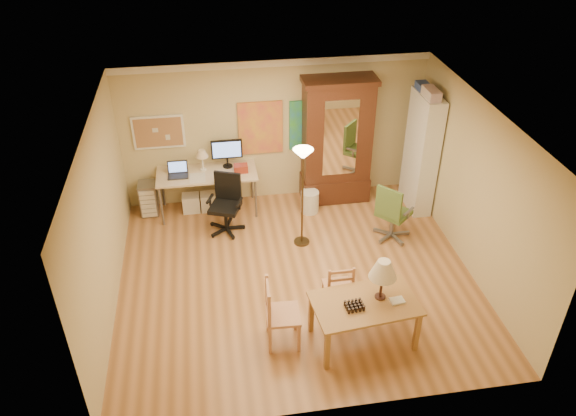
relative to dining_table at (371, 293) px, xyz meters
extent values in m
plane|color=#905D33|center=(-0.74, 1.43, -0.82)|extent=(5.50, 5.50, 0.00)
cube|color=white|center=(-0.74, 3.89, 1.82)|extent=(5.50, 0.08, 0.12)
cube|color=#9E6C4A|center=(-2.79, 3.90, 0.68)|extent=(0.90, 0.04, 0.62)
cube|color=gold|center=(-0.99, 3.90, 0.63)|extent=(0.80, 0.04, 1.00)
cube|color=teal|center=(-0.09, 3.90, 0.63)|extent=(0.75, 0.04, 0.95)
cube|color=olive|center=(-0.08, -0.02, -0.15)|extent=(1.46, 0.97, 0.04)
cube|color=olive|center=(-0.67, -0.43, -0.49)|extent=(0.07, 0.07, 0.65)
cube|color=olive|center=(0.58, -0.31, -0.49)|extent=(0.07, 0.07, 0.65)
cube|color=olive|center=(-0.74, 0.26, -0.49)|extent=(0.07, 0.07, 0.65)
cube|color=olive|center=(0.50, 0.39, -0.49)|extent=(0.07, 0.07, 0.65)
cylinder|color=black|center=(0.14, 0.05, -0.12)|extent=(0.15, 0.15, 0.02)
cylinder|color=black|center=(0.14, 0.05, 0.05)|extent=(0.04, 0.04, 0.37)
cone|color=beige|center=(0.14, 0.05, 0.35)|extent=(0.37, 0.37, 0.26)
cube|color=beige|center=(0.34, -0.07, -0.12)|extent=(0.20, 0.16, 0.03)
cube|color=black|center=(-0.25, -0.10, -0.09)|extent=(0.28, 0.23, 0.07)
cube|color=tan|center=(-0.28, 0.65, -0.42)|extent=(0.40, 0.38, 0.04)
cube|color=tan|center=(-0.11, 0.82, -0.63)|extent=(0.04, 0.04, 0.39)
cube|color=tan|center=(-0.45, 0.81, -0.63)|extent=(0.04, 0.04, 0.39)
cube|color=tan|center=(-0.11, 0.49, -0.63)|extent=(0.04, 0.04, 0.39)
cube|color=tan|center=(-0.45, 0.49, -0.63)|extent=(0.04, 0.04, 0.39)
cube|color=tan|center=(-0.11, 0.49, -0.19)|extent=(0.04, 0.04, 0.45)
cube|color=tan|center=(-0.45, 0.49, -0.19)|extent=(0.04, 0.04, 0.45)
cube|color=tan|center=(-0.28, 0.49, -0.14)|extent=(0.34, 0.03, 0.05)
cube|color=tan|center=(-1.15, 0.13, -0.34)|extent=(0.47, 0.49, 0.04)
cube|color=tan|center=(-0.97, -0.08, -0.59)|extent=(0.04, 0.04, 0.46)
cube|color=tan|center=(-0.95, 0.32, -0.59)|extent=(0.04, 0.04, 0.46)
cube|color=tan|center=(-1.36, -0.06, -0.59)|extent=(0.04, 0.04, 0.46)
cube|color=tan|center=(-1.34, 0.34, -0.59)|extent=(0.04, 0.04, 0.46)
cube|color=tan|center=(-1.36, -0.06, -0.07)|extent=(0.04, 0.04, 0.54)
cube|color=tan|center=(-1.34, 0.34, -0.07)|extent=(0.04, 0.04, 0.54)
cube|color=tan|center=(-1.35, 0.14, -0.02)|extent=(0.05, 0.41, 0.05)
cylinder|color=#3E2E19|center=(-0.51, 2.32, -0.81)|extent=(0.27, 0.27, 0.03)
cylinder|color=#3E2E19|center=(-0.51, 2.32, 0.04)|extent=(0.03, 0.03, 1.68)
cone|color=#FFE0A5|center=(-0.51, 2.32, 0.90)|extent=(0.32, 0.32, 0.13)
cube|color=beige|center=(-2.02, 3.55, -0.03)|extent=(1.78, 0.78, 0.03)
cylinder|color=slate|center=(-2.86, 3.22, -0.43)|extent=(0.04, 0.04, 0.78)
cylinder|color=slate|center=(-1.19, 3.22, -0.43)|extent=(0.04, 0.04, 0.78)
cylinder|color=slate|center=(-2.86, 3.89, -0.43)|extent=(0.04, 0.04, 0.78)
cylinder|color=slate|center=(-1.19, 3.89, -0.43)|extent=(0.04, 0.04, 0.78)
cube|color=black|center=(-2.52, 3.50, 0.00)|extent=(0.36, 0.24, 0.02)
cube|color=black|center=(-2.52, 3.68, 0.12)|extent=(0.36, 0.06, 0.23)
cube|color=black|center=(-1.63, 3.72, 0.35)|extent=(0.56, 0.04, 0.36)
cone|color=beige|center=(-2.08, 3.67, 0.32)|extent=(0.22, 0.22, 0.13)
cube|color=beige|center=(-2.19, 3.39, -0.01)|extent=(0.28, 0.36, 0.01)
cube|color=maroon|center=(-1.41, 3.50, 0.06)|extent=(0.24, 0.18, 0.13)
cube|color=white|center=(-2.36, 3.61, -0.65)|extent=(0.31, 0.27, 0.33)
cube|color=white|center=(-2.02, 3.61, -0.65)|extent=(0.31, 0.27, 0.33)
cube|color=silver|center=(-1.69, 3.61, -0.65)|extent=(0.31, 0.27, 0.33)
cylinder|color=black|center=(-1.76, 2.87, -0.57)|extent=(0.06, 0.06, 0.41)
cube|color=black|center=(-1.76, 2.87, -0.33)|extent=(0.62, 0.61, 0.07)
cube|color=black|center=(-1.68, 3.08, -0.03)|extent=(0.45, 0.22, 0.53)
cube|color=black|center=(-2.00, 2.96, -0.19)|extent=(0.15, 0.30, 0.03)
cube|color=black|center=(-1.51, 2.77, -0.19)|extent=(0.15, 0.30, 0.03)
cylinder|color=slate|center=(1.06, 2.24, -0.57)|extent=(0.06, 0.06, 0.41)
cube|color=#4E682F|center=(1.06, 2.24, -0.33)|extent=(0.68, 0.68, 0.07)
cube|color=#4E682F|center=(0.89, 2.10, -0.02)|extent=(0.35, 0.39, 0.53)
cube|color=slate|center=(1.24, 2.05, -0.19)|extent=(0.26, 0.23, 0.03)
cube|color=slate|center=(0.89, 2.44, -0.19)|extent=(0.26, 0.23, 0.03)
cube|color=slate|center=(-3.11, 3.66, -0.51)|extent=(0.31, 0.36, 0.62)
cube|color=silver|center=(-3.11, 3.47, -0.51)|extent=(0.27, 0.02, 0.53)
cube|color=#371E0F|center=(0.36, 3.67, 0.34)|extent=(1.22, 0.55, 2.32)
cube|color=#371E0F|center=(0.36, 3.67, -0.58)|extent=(1.26, 0.60, 0.46)
cube|color=white|center=(0.36, 3.39, 0.56)|extent=(0.61, 0.01, 1.44)
cube|color=#371E0F|center=(0.36, 3.67, 1.53)|extent=(1.30, 0.62, 0.09)
cube|color=white|center=(1.81, 3.17, 0.28)|extent=(0.33, 0.88, 2.21)
cube|color=#993333|center=(1.76, 3.01, -0.29)|extent=(0.20, 0.44, 0.26)
cube|color=#334C99|center=(1.76, 3.39, 1.01)|extent=(0.20, 0.31, 0.22)
cylinder|color=silver|center=(-0.19, 3.25, -0.61)|extent=(0.33, 0.33, 0.42)
camera|label=1|loc=(-1.93, -5.29, 4.95)|focal=35.00mm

